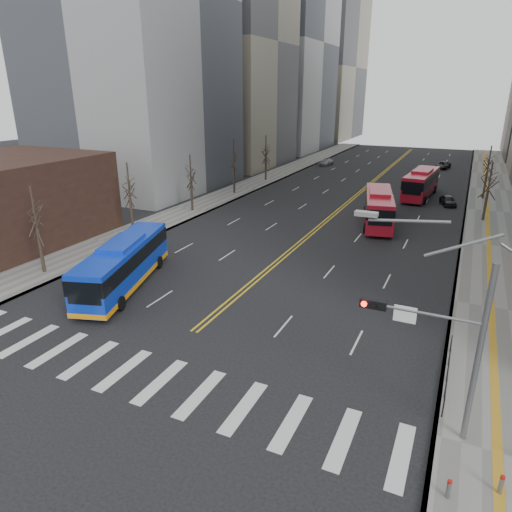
{
  "coord_description": "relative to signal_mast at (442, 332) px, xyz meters",
  "views": [
    {
      "loc": [
        13.82,
        -15.61,
        13.89
      ],
      "look_at": [
        2.22,
        9.24,
        3.88
      ],
      "focal_mm": 32.0,
      "sensor_mm": 36.0,
      "label": 1
    }
  ],
  "objects": [
    {
      "name": "red_bus_far",
      "position": [
        -5.66,
        47.83,
        -2.75
      ],
      "size": [
        3.7,
        12.2,
        3.79
      ],
      "color": "#A51121",
      "rests_on": "ground"
    },
    {
      "name": "office_towers",
      "position": [
        -13.64,
        66.51,
        19.07
      ],
      "size": [
        83.0,
        134.0,
        58.0
      ],
      "color": "#9A9A9D",
      "rests_on": "ground"
    },
    {
      "name": "centerline",
      "position": [
        -13.77,
        53.0,
        -4.85
      ],
      "size": [
        0.55,
        100.0,
        0.01
      ],
      "color": "gold",
      "rests_on": "ground"
    },
    {
      "name": "red_bus_near",
      "position": [
        -8.32,
        31.86,
        -2.79
      ],
      "size": [
        5.19,
        12.09,
        3.72
      ],
      "color": "#A51121",
      "rests_on": "ground"
    },
    {
      "name": "blue_bus",
      "position": [
        -22.13,
        6.78,
        -2.99
      ],
      "size": [
        6.18,
        12.46,
        3.56
      ],
      "color": "#0D34CE",
      "rests_on": "ground"
    },
    {
      "name": "car_dark_far",
      "position": [
        -4.6,
        74.92,
        -4.21
      ],
      "size": [
        2.91,
        4.94,
        1.29
      ],
      "primitive_type": "imported",
      "rotation": [
        0.0,
        0.0,
        -0.17
      ],
      "color": "black",
      "rests_on": "ground"
    },
    {
      "name": "bollards",
      "position": [
        2.5,
        -2.16,
        -4.3
      ],
      "size": [
        2.87,
        3.17,
        0.78
      ],
      "color": "slate",
      "rests_on": "sidewalk_right"
    },
    {
      "name": "sidewalk_left",
      "position": [
        -30.27,
        43.0,
        -4.78
      ],
      "size": [
        5.0,
        130.0,
        0.15
      ],
      "primitive_type": "cube",
      "color": "slate",
      "rests_on": "ground"
    },
    {
      "name": "car_white",
      "position": [
        -26.27,
        10.9,
        -4.24
      ],
      "size": [
        2.5,
        3.96,
        1.23
      ],
      "primitive_type": "imported",
      "rotation": [
        0.0,
        0.0,
        -0.35
      ],
      "color": "silver",
      "rests_on": "ground"
    },
    {
      "name": "car_silver",
      "position": [
        -25.51,
        69.67,
        -4.23
      ],
      "size": [
        2.22,
        4.46,
        1.25
      ],
      "primitive_type": "imported",
      "rotation": [
        0.0,
        0.0,
        -0.11
      ],
      "color": "gray",
      "rests_on": "ground"
    },
    {
      "name": "car_dark_mid",
      "position": [
        -1.85,
        44.36,
        -4.22
      ],
      "size": [
        2.57,
        4.01,
        1.27
      ],
      "primitive_type": "imported",
      "rotation": [
        0.0,
        0.0,
        0.31
      ],
      "color": "black",
      "rests_on": "ground"
    },
    {
      "name": "ground",
      "position": [
        -13.77,
        -2.0,
        -4.86
      ],
      "size": [
        220.0,
        220.0,
        0.0
      ],
      "primitive_type": "plane",
      "color": "black"
    },
    {
      "name": "crosswalk",
      "position": [
        -13.77,
        -2.0,
        -4.85
      ],
      "size": [
        26.7,
        4.0,
        0.01
      ],
      "color": "silver",
      "rests_on": "ground"
    },
    {
      "name": "pedestrian_railing",
      "position": [
        0.53,
        4.0,
        -4.03
      ],
      "size": [
        0.06,
        6.06,
        1.02
      ],
      "color": "black",
      "rests_on": "sidewalk_right"
    },
    {
      "name": "signal_mast",
      "position": [
        0.0,
        0.0,
        0.0
      ],
      "size": [
        5.37,
        0.37,
        9.39
      ],
      "color": "slate",
      "rests_on": "ground"
    },
    {
      "name": "street_trees",
      "position": [
        -20.94,
        32.55,
        0.02
      ],
      "size": [
        35.2,
        47.2,
        7.6
      ],
      "color": "black",
      "rests_on": "ground"
    },
    {
      "name": "sidewalk_right",
      "position": [
        3.73,
        43.0,
        -4.78
      ],
      "size": [
        7.0,
        130.0,
        0.15
      ],
      "primitive_type": "cube",
      "color": "slate",
      "rests_on": "ground"
    }
  ]
}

